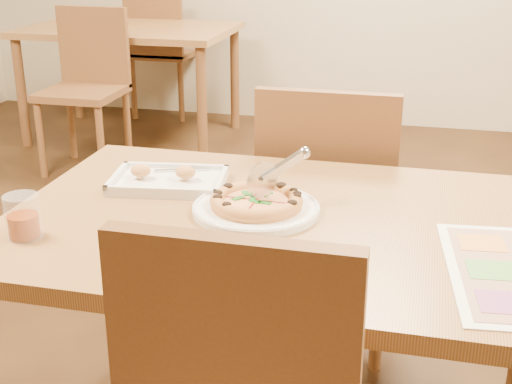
% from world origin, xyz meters
% --- Properties ---
extents(dining_table, '(1.30, 0.85, 0.72)m').
position_xyz_m(dining_table, '(0.00, 0.00, 0.63)').
color(dining_table, olive).
rests_on(dining_table, ground).
extents(chair_far, '(0.42, 0.42, 0.47)m').
position_xyz_m(chair_far, '(-0.00, 0.60, 0.57)').
color(chair_far, brown).
rests_on(chair_far, ground).
extents(bg_table, '(1.30, 0.85, 0.72)m').
position_xyz_m(bg_table, '(-1.60, 2.80, 0.63)').
color(bg_table, olive).
rests_on(bg_table, ground).
extents(bg_chair_near, '(0.42, 0.42, 0.47)m').
position_xyz_m(bg_chair_near, '(-1.60, 2.20, 0.57)').
color(bg_chair_near, brown).
rests_on(bg_chair_near, ground).
extents(bg_chair_far, '(0.42, 0.42, 0.47)m').
position_xyz_m(bg_chair_far, '(-1.60, 3.30, 0.57)').
color(bg_chair_far, brown).
rests_on(bg_chair_far, ground).
extents(plate, '(0.38, 0.38, 0.02)m').
position_xyz_m(plate, '(-0.09, 0.02, 0.73)').
color(plate, silver).
rests_on(plate, dining_table).
extents(pizza, '(0.22, 0.22, 0.03)m').
position_xyz_m(pizza, '(-0.09, 0.02, 0.75)').
color(pizza, '#DC914B').
rests_on(pizza, plate).
extents(pizza_cutter, '(0.12, 0.13, 0.10)m').
position_xyz_m(pizza_cutter, '(-0.05, 0.07, 0.81)').
color(pizza_cutter, silver).
rests_on(pizza_cutter, pizza).
extents(appetizer_tray, '(0.31, 0.23, 0.05)m').
position_xyz_m(appetizer_tray, '(-0.35, 0.14, 0.73)').
color(appetizer_tray, silver).
rests_on(appetizer_tray, dining_table).
extents(glass_tumbler, '(0.08, 0.08, 0.09)m').
position_xyz_m(glass_tumbler, '(-0.53, -0.23, 0.76)').
color(glass_tumbler, maroon).
rests_on(glass_tumbler, dining_table).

